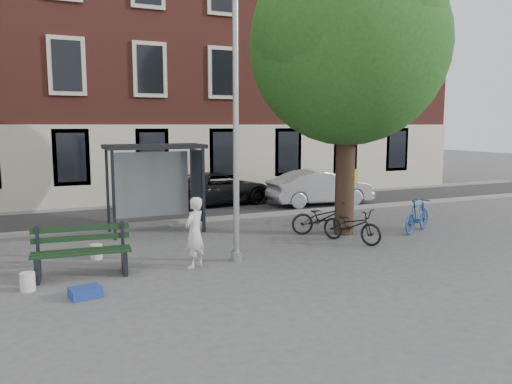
{
  "coord_description": "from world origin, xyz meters",
  "views": [
    {
      "loc": [
        -4.22,
        -10.64,
        3.19
      ],
      "look_at": [
        1.16,
        1.48,
        1.4
      ],
      "focal_mm": 35.0,
      "sensor_mm": 36.0,
      "label": 1
    }
  ],
  "objects": [
    {
      "name": "ground",
      "position": [
        0.0,
        0.0,
        0.0
      ],
      "size": [
        90.0,
        90.0,
        0.0
      ],
      "primitive_type": "plane",
      "color": "#4C4C4F",
      "rests_on": "ground"
    },
    {
      "name": "road",
      "position": [
        0.0,
        7.0,
        0.01
      ],
      "size": [
        40.0,
        4.0,
        0.01
      ],
      "primitive_type": "cube",
      "color": "#28282B",
      "rests_on": "ground"
    },
    {
      "name": "curb_near",
      "position": [
        0.0,
        5.0,
        0.06
      ],
      "size": [
        40.0,
        0.25,
        0.12
      ],
      "primitive_type": "cube",
      "color": "gray",
      "rests_on": "ground"
    },
    {
      "name": "curb_far",
      "position": [
        0.0,
        9.0,
        0.06
      ],
      "size": [
        40.0,
        0.25,
        0.12
      ],
      "primitive_type": "cube",
      "color": "gray",
      "rests_on": "ground"
    },
    {
      "name": "building_row",
      "position": [
        0.0,
        13.0,
        7.0
      ],
      "size": [
        30.0,
        8.0,
        14.0
      ],
      "primitive_type": "cube",
      "color": "brown",
      "rests_on": "ground"
    },
    {
      "name": "lamppost",
      "position": [
        0.0,
        0.0,
        2.78
      ],
      "size": [
        0.28,
        0.35,
        6.11
      ],
      "color": "#9EA0A3",
      "rests_on": "ground"
    },
    {
      "name": "tree_right",
      "position": [
        4.01,
        1.38,
        5.62
      ],
      "size": [
        5.76,
        5.6,
        8.2
      ],
      "color": "black",
      "rests_on": "ground"
    },
    {
      "name": "bus_shelter",
      "position": [
        -0.61,
        4.11,
        1.92
      ],
      "size": [
        2.85,
        1.45,
        2.62
      ],
      "color": "#1E2328",
      "rests_on": "ground"
    },
    {
      "name": "painter",
      "position": [
        -1.05,
        -0.1,
        0.8
      ],
      "size": [
        0.7,
        0.67,
        1.6
      ],
      "primitive_type": "imported",
      "rotation": [
        0.0,
        0.0,
        3.82
      ],
      "color": "silver",
      "rests_on": "ground"
    },
    {
      "name": "bench",
      "position": [
        -3.43,
        0.24,
        0.48
      ],
      "size": [
        2.06,
        0.81,
        1.03
      ],
      "rotation": [
        0.0,
        0.0,
        -0.08
      ],
      "color": "#1E2328",
      "rests_on": "ground"
    },
    {
      "name": "bike_a",
      "position": [
        3.41,
        1.7,
        0.49
      ],
      "size": [
        1.98,
        1.16,
        0.98
      ],
      "primitive_type": "imported",
      "rotation": [
        0.0,
        0.0,
        1.28
      ],
      "color": "black",
      "rests_on": "ground"
    },
    {
      "name": "bike_b",
      "position": [
        6.14,
        0.8,
        0.5
      ],
      "size": [
        1.71,
        1.15,
        1.0
      ],
      "primitive_type": "imported",
      "rotation": [
        0.0,
        0.0,
        2.02
      ],
      "color": "navy",
      "rests_on": "ground"
    },
    {
      "name": "bike_c",
      "position": [
        3.57,
        0.48,
        0.47
      ],
      "size": [
        1.31,
        1.9,
        0.94
      ],
      "primitive_type": "imported",
      "rotation": [
        0.0,
        0.0,
        0.42
      ],
      "color": "black",
      "rests_on": "ground"
    },
    {
      "name": "bike_d",
      "position": [
        4.84,
        2.76,
        0.53
      ],
      "size": [
        1.42,
        1.74,
        1.07
      ],
      "primitive_type": "imported",
      "rotation": [
        0.0,
        0.0,
        2.54
      ],
      "color": "black",
      "rests_on": "ground"
    },
    {
      "name": "car_dark",
      "position": [
        2.44,
        8.24,
        0.65
      ],
      "size": [
        4.88,
        2.64,
        1.3
      ],
      "primitive_type": "imported",
      "rotation": [
        0.0,
        0.0,
        1.68
      ],
      "color": "black",
      "rests_on": "ground"
    },
    {
      "name": "car_silver",
      "position": [
        6.19,
        6.46,
        0.69
      ],
      "size": [
        4.29,
        1.7,
        1.39
      ],
      "primitive_type": "imported",
      "rotation": [
        0.0,
        0.0,
        1.51
      ],
      "color": "#A7A8AF",
      "rests_on": "ground"
    },
    {
      "name": "blue_crate",
      "position": [
        -3.5,
        -1.19,
        0.1
      ],
      "size": [
        0.62,
        0.5,
        0.2
      ],
      "primitive_type": "cube",
      "rotation": [
        0.0,
        0.0,
        0.2
      ],
      "color": "navy",
      "rests_on": "ground"
    },
    {
      "name": "bucket_b",
      "position": [
        -3.0,
        1.55,
        0.18
      ],
      "size": [
        0.31,
        0.31,
        0.36
      ],
      "primitive_type": "cylinder",
      "rotation": [
        0.0,
        0.0,
        -0.1
      ],
      "color": "silver",
      "rests_on": "ground"
    },
    {
      "name": "bucket_c",
      "position": [
        -4.48,
        -0.34,
        0.18
      ],
      "size": [
        0.36,
        0.36,
        0.36
      ],
      "primitive_type": "cylinder",
      "rotation": [
        0.0,
        0.0,
        0.34
      ],
      "color": "silver",
      "rests_on": "ground"
    },
    {
      "name": "notice_sign",
      "position": [
        4.45,
        1.74,
        1.36
      ],
      "size": [
        0.32,
        0.04,
        1.88
      ],
      "rotation": [
        0.0,
        0.0,
        -0.04
      ],
      "color": "#9EA0A3",
      "rests_on": "ground"
    }
  ]
}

